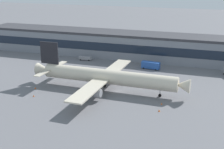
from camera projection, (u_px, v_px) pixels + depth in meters
name	position (u px, v px, depth m)	size (l,w,h in m)	color
ground_plane	(119.00, 91.00, 118.43)	(600.00, 600.00, 0.00)	slate
terminal_building	(148.00, 46.00, 160.86)	(180.18, 17.26, 13.05)	gray
airliner	(106.00, 77.00, 118.06)	(60.79, 52.08, 16.80)	beige
belt_loader	(85.00, 58.00, 159.84)	(6.53, 2.46, 1.95)	gray
fuel_truck	(151.00, 65.00, 145.10)	(8.68, 3.80, 3.35)	#2651A5
traffic_cone_0	(34.00, 96.00, 113.01)	(0.53, 0.53, 0.66)	#F2590C
traffic_cone_1	(159.00, 110.00, 100.89)	(0.58, 0.58, 0.73)	#F2590C
traffic_cone_2	(35.00, 88.00, 120.61)	(0.57, 0.57, 0.72)	#F2590C
traffic_cone_3	(162.00, 104.00, 106.26)	(0.50, 0.50, 0.63)	#F2590C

